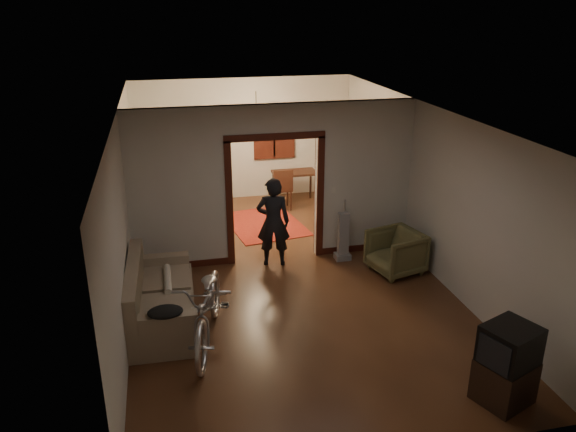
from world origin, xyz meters
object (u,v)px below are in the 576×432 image
object	(u,v)px
bicycle	(209,306)
desk	(294,187)
armchair	(396,252)
sofa	(161,293)
person	(273,222)
locker	(185,171)

from	to	relation	value
bicycle	desk	bearing A→B (deg)	77.69
armchair	desk	size ratio (longest dim) A/B	0.82
sofa	desk	world-z (taller)	sofa
bicycle	sofa	bearing A→B (deg)	146.10
armchair	person	world-z (taller)	person
armchair	bicycle	bearing A→B (deg)	-81.16
person	locker	xyz separation A→B (m)	(-1.33, 3.20, 0.09)
locker	armchair	bearing A→B (deg)	-51.42
armchair	desk	xyz separation A→B (m)	(-0.85, 3.87, -0.01)
bicycle	desk	xyz separation A→B (m)	(2.45, 5.29, -0.18)
desk	armchair	bearing A→B (deg)	-92.00
sofa	bicycle	size ratio (longest dim) A/B	0.97
desk	bicycle	bearing A→B (deg)	-129.27
locker	desk	bearing A→B (deg)	-3.79
sofa	locker	distance (m)	4.81
armchair	person	size ratio (longest dim) A/B	0.51
sofa	locker	bearing A→B (deg)	84.24
armchair	locker	xyz separation A→B (m)	(-3.31, 3.98, 0.52)
person	bicycle	bearing A→B (deg)	70.02
bicycle	armchair	distance (m)	3.60
sofa	armchair	bearing A→B (deg)	12.69
sofa	desk	bearing A→B (deg)	58.11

